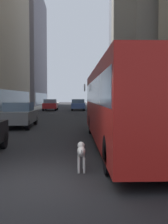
# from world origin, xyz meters

# --- Properties ---
(ground_plane) EXTENTS (120.00, 120.00, 0.00)m
(ground_plane) POSITION_xyz_m (0.00, 35.00, 0.00)
(ground_plane) COLOR #232326
(sidewalk_left) EXTENTS (2.40, 110.00, 0.15)m
(sidewalk_left) POSITION_xyz_m (-5.70, 35.00, 0.07)
(sidewalk_left) COLOR #9E9991
(sidewalk_left) RESTS_ON ground
(sidewalk_right) EXTENTS (2.40, 110.00, 0.15)m
(sidewalk_right) POSITION_xyz_m (5.70, 35.00, 0.07)
(sidewalk_right) COLOR gray
(sidewalk_right) RESTS_ON ground
(building_left_far) EXTENTS (10.16, 23.46, 25.63)m
(building_left_far) POSITION_xyz_m (-11.90, 57.22, 12.81)
(building_left_far) COLOR slate
(building_left_far) RESTS_ON ground
(building_right_far) EXTENTS (8.20, 15.75, 36.39)m
(building_right_far) POSITION_xyz_m (11.90, 43.49, 18.18)
(building_right_far) COLOR slate
(building_right_far) RESTS_ON ground
(transit_bus) EXTENTS (2.78, 11.53, 3.05)m
(transit_bus) POSITION_xyz_m (2.80, 4.86, 1.78)
(transit_bus) COLOR red
(transit_bus) RESTS_ON ground
(car_grey_wagon) EXTENTS (1.77, 4.11, 1.62)m
(car_grey_wagon) POSITION_xyz_m (-2.80, 11.59, 0.82)
(car_grey_wagon) COLOR slate
(car_grey_wagon) RESTS_ON ground
(car_red_coupe) EXTENTS (1.93, 4.20, 1.62)m
(car_red_coupe) POSITION_xyz_m (-2.80, 33.68, 0.82)
(car_red_coupe) COLOR red
(car_red_coupe) RESTS_ON ground
(car_blue_hatchback) EXTENTS (1.95, 4.50, 1.62)m
(car_blue_hatchback) POSITION_xyz_m (1.20, 34.10, 0.83)
(car_blue_hatchback) COLOR #4C6BB7
(car_blue_hatchback) RESTS_ON ground
(dalmatian_dog) EXTENTS (0.22, 0.96, 0.72)m
(dalmatian_dog) POSITION_xyz_m (0.95, 1.09, 0.51)
(dalmatian_dog) COLOR white
(dalmatian_dog) RESTS_ON ground
(pedestrian_with_handbag) EXTENTS (0.45, 0.34, 1.69)m
(pedestrian_with_handbag) POSITION_xyz_m (5.36, 8.18, 1.01)
(pedestrian_with_handbag) COLOR #1E1E2D
(pedestrian_with_handbag) RESTS_ON sidewalk_right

